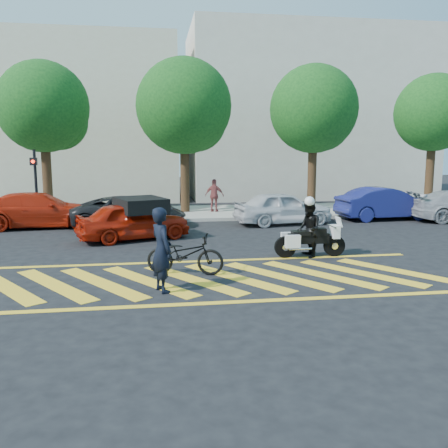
{
  "coord_description": "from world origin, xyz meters",
  "views": [
    {
      "loc": [
        -1.49,
        -11.4,
        3.19
      ],
      "look_at": [
        0.49,
        2.07,
        1.05
      ],
      "focal_mm": 38.0,
      "sensor_mm": 36.0,
      "label": 1
    }
  ],
  "objects": [
    {
      "name": "pedestrian_right",
      "position": [
        1.44,
        11.76,
        0.96
      ],
      "size": [
        1.02,
        0.73,
        1.61
      ],
      "primitive_type": "imported",
      "rotation": [
        0.0,
        0.0,
        2.74
      ],
      "color": "#944343",
      "rests_on": "sidewalk"
    },
    {
      "name": "signal_pole",
      "position": [
        -6.5,
        9.74,
        1.92
      ],
      "size": [
        0.28,
        0.43,
        3.2
      ],
      "color": "black",
      "rests_on": "ground"
    },
    {
      "name": "officer_bike",
      "position": [
        -1.36,
        -0.89,
        0.96
      ],
      "size": [
        0.7,
        0.83,
        1.93
      ],
      "primitive_type": "imported",
      "rotation": [
        0.0,
        0.0,
        1.97
      ],
      "color": "black",
      "rests_on": "ground"
    },
    {
      "name": "parked_mid_left",
      "position": [
        -2.54,
        8.44,
        0.65
      ],
      "size": [
        4.69,
        2.22,
        1.3
      ],
      "primitive_type": "imported",
      "rotation": [
        0.0,
        0.0,
        1.56
      ],
      "color": "black",
      "rests_on": "ground"
    },
    {
      "name": "tree_center",
      "position": [
        0.13,
        12.06,
        5.1
      ],
      "size": [
        4.6,
        4.6,
        7.56
      ],
      "color": "black",
      "rests_on": "ground"
    },
    {
      "name": "ground",
      "position": [
        0.0,
        0.0,
        0.0
      ],
      "size": [
        90.0,
        90.0,
        0.0
      ],
      "primitive_type": "plane",
      "color": "black",
      "rests_on": "ground"
    },
    {
      "name": "red_convertible",
      "position": [
        -2.26,
        5.6,
        0.68
      ],
      "size": [
        4.29,
        2.86,
        1.36
      ],
      "primitive_type": "imported",
      "rotation": [
        0.0,
        0.0,
        1.92
      ],
      "color": "#A41807",
      "rests_on": "ground"
    },
    {
      "name": "crosswalk",
      "position": [
        -0.04,
        0.0,
        0.0
      ],
      "size": [
        12.33,
        4.0,
        0.01
      ],
      "color": "yellow",
      "rests_on": "ground"
    },
    {
      "name": "building_left",
      "position": [
        -8.0,
        21.0,
        5.0
      ],
      "size": [
        16.0,
        8.0,
        10.0
      ],
      "primitive_type": "cube",
      "color": "beige",
      "rests_on": "ground"
    },
    {
      "name": "tree_right",
      "position": [
        6.63,
        12.06,
        5.05
      ],
      "size": [
        4.4,
        4.4,
        7.41
      ],
      "color": "black",
      "rests_on": "ground"
    },
    {
      "name": "building_right",
      "position": [
        9.0,
        21.0,
        5.5
      ],
      "size": [
        16.0,
        8.0,
        11.0
      ],
      "primitive_type": "cube",
      "color": "beige",
      "rests_on": "ground"
    },
    {
      "name": "parked_mid_right",
      "position": [
        3.97,
        8.26,
        0.71
      ],
      "size": [
        4.38,
        2.25,
        1.43
      ],
      "primitive_type": "imported",
      "rotation": [
        0.0,
        0.0,
        1.71
      ],
      "color": "silver",
      "rests_on": "ground"
    },
    {
      "name": "parked_left",
      "position": [
        -6.2,
        8.91,
        0.72
      ],
      "size": [
        5.16,
        2.5,
        1.45
      ],
      "primitive_type": "imported",
      "rotation": [
        0.0,
        0.0,
        1.67
      ],
      "color": "#B11E0A",
      "rests_on": "ground"
    },
    {
      "name": "police_motorcycle",
      "position": [
        3.05,
        2.0,
        0.52
      ],
      "size": [
        2.16,
        0.69,
        0.95
      ],
      "rotation": [
        0.0,
        0.0,
        -0.02
      ],
      "color": "black",
      "rests_on": "ground"
    },
    {
      "name": "bicycle",
      "position": [
        -0.75,
        0.54,
        0.53
      ],
      "size": [
        2.12,
        1.21,
        1.05
      ],
      "primitive_type": "imported",
      "rotation": [
        0.0,
        0.0,
        1.3
      ],
      "color": "black",
      "rests_on": "ground"
    },
    {
      "name": "tree_left",
      "position": [
        -6.37,
        12.06,
        4.99
      ],
      "size": [
        4.2,
        4.2,
        7.26
      ],
      "color": "black",
      "rests_on": "ground"
    },
    {
      "name": "tree_far_right",
      "position": [
        13.13,
        12.06,
        4.94
      ],
      "size": [
        4.0,
        4.0,
        7.1
      ],
      "color": "black",
      "rests_on": "ground"
    },
    {
      "name": "officer_moto",
      "position": [
        3.04,
        2.0,
        0.84
      ],
      "size": [
        0.65,
        0.83,
        1.68
      ],
      "primitive_type": "imported",
      "rotation": [
        0.0,
        0.0,
        -1.59
      ],
      "color": "black",
      "rests_on": "ground"
    },
    {
      "name": "sidewalk",
      "position": [
        0.0,
        12.0,
        0.07
      ],
      "size": [
        60.0,
        5.0,
        0.15
      ],
      "primitive_type": "cube",
      "color": "#9E998E",
      "rests_on": "ground"
    },
    {
      "name": "parked_right",
      "position": [
        9.03,
        8.96,
        0.74
      ],
      "size": [
        4.61,
        1.91,
        1.48
      ],
      "primitive_type": "imported",
      "rotation": [
        0.0,
        0.0,
        1.65
      ],
      "color": "navy",
      "rests_on": "ground"
    }
  ]
}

